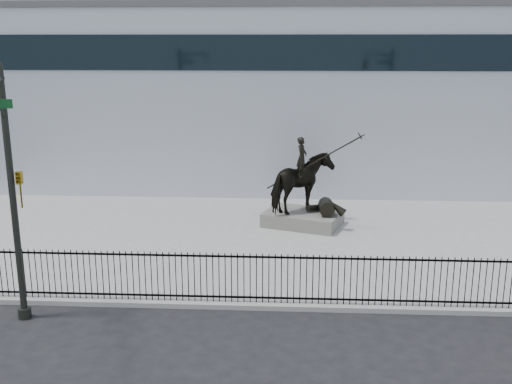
{
  "coord_description": "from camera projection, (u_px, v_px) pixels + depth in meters",
  "views": [
    {
      "loc": [
        0.31,
        -14.8,
        7.55
      ],
      "look_at": [
        -0.83,
        6.0,
        2.25
      ],
      "focal_mm": 42.0,
      "sensor_mm": 36.0,
      "label": 1
    }
  ],
  "objects": [
    {
      "name": "plaza",
      "position": [
        279.0,
        241.0,
        22.96
      ],
      "size": [
        30.0,
        12.0,
        0.15
      ],
      "primitive_type": "cube",
      "color": "gray",
      "rests_on": "ground"
    },
    {
      "name": "ground",
      "position": [
        274.0,
        327.0,
        16.2
      ],
      "size": [
        120.0,
        120.0,
        0.0
      ],
      "primitive_type": "plane",
      "color": "black",
      "rests_on": "ground"
    },
    {
      "name": "picket_fence",
      "position": [
        276.0,
        279.0,
        17.19
      ],
      "size": [
        22.1,
        0.1,
        1.5
      ],
      "color": "black",
      "rests_on": "plaza"
    },
    {
      "name": "traffic_signal_left",
      "position": [
        6.0,
        185.0,
        14.96
      ],
      "size": [
        1.52,
        4.84,
        7.0
      ],
      "color": "black",
      "rests_on": "ground"
    },
    {
      "name": "statue_plinth",
      "position": [
        303.0,
        218.0,
        24.61
      ],
      "size": [
        3.5,
        2.93,
        0.56
      ],
      "primitive_type": "cube",
      "rotation": [
        0.0,
        0.0,
        -0.33
      ],
      "color": "#605E58",
      "rests_on": "plaza"
    },
    {
      "name": "equestrian_statue",
      "position": [
        305.0,
        184.0,
        24.23
      ],
      "size": [
        3.65,
        2.9,
        3.25
      ],
      "rotation": [
        0.0,
        0.0,
        -0.33
      ],
      "color": "black",
      "rests_on": "statue_plinth"
    },
    {
      "name": "building",
      "position": [
        284.0,
        95.0,
        34.45
      ],
      "size": [
        44.0,
        14.0,
        9.0
      ],
      "primitive_type": "cube",
      "color": "#B1B6C1",
      "rests_on": "ground"
    }
  ]
}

